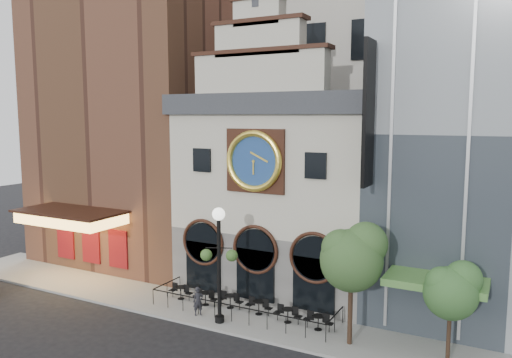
{
  "coord_description": "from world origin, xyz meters",
  "views": [
    {
      "loc": [
        13.04,
        -20.7,
        11.02
      ],
      "look_at": [
        -1.06,
        6.0,
        7.24
      ],
      "focal_mm": 35.0,
      "sensor_mm": 36.0,
      "label": 1
    }
  ],
  "objects_px": {
    "bistro_2": "(230,300)",
    "pedestrian": "(198,301)",
    "bistro_4": "(288,314)",
    "bistro_5": "(318,321)",
    "lamppost": "(219,252)",
    "bistro_1": "(205,297)",
    "tree_left": "(353,255)",
    "bistro_0": "(181,291)",
    "tree_right": "(452,289)",
    "bistro_3": "(259,306)"
  },
  "relations": [
    {
      "from": "bistro_2",
      "to": "pedestrian",
      "type": "xyz_separation_m",
      "value": [
        -1.02,
        -1.71,
        0.33
      ]
    },
    {
      "from": "bistro_4",
      "to": "bistro_5",
      "type": "height_order",
      "value": "same"
    },
    {
      "from": "bistro_5",
      "to": "lamppost",
      "type": "xyz_separation_m",
      "value": [
        -4.99,
        -1.53,
        3.37
      ]
    },
    {
      "from": "bistro_5",
      "to": "pedestrian",
      "type": "relative_size",
      "value": 0.99
    },
    {
      "from": "bistro_1",
      "to": "bistro_2",
      "type": "distance_m",
      "value": 1.52
    },
    {
      "from": "lamppost",
      "to": "tree_left",
      "type": "distance_m",
      "value": 7.01
    },
    {
      "from": "bistro_1",
      "to": "bistro_4",
      "type": "relative_size",
      "value": 1.0
    },
    {
      "from": "bistro_2",
      "to": "bistro_1",
      "type": "bearing_deg",
      "value": -168.88
    },
    {
      "from": "bistro_0",
      "to": "tree_right",
      "type": "bearing_deg",
      "value": -3.33
    },
    {
      "from": "bistro_2",
      "to": "tree_right",
      "type": "xyz_separation_m",
      "value": [
        11.87,
        -1.05,
        2.97
      ]
    },
    {
      "from": "bistro_1",
      "to": "bistro_5",
      "type": "bearing_deg",
      "value": -1.12
    },
    {
      "from": "bistro_1",
      "to": "pedestrian",
      "type": "relative_size",
      "value": 0.99
    },
    {
      "from": "bistro_3",
      "to": "bistro_2",
      "type": "bearing_deg",
      "value": 178.2
    },
    {
      "from": "bistro_0",
      "to": "bistro_3",
      "type": "bearing_deg",
      "value": 1.18
    },
    {
      "from": "bistro_1",
      "to": "bistro_2",
      "type": "height_order",
      "value": "same"
    },
    {
      "from": "tree_left",
      "to": "tree_right",
      "type": "xyz_separation_m",
      "value": [
        4.42,
        0.1,
        -0.94
      ]
    },
    {
      "from": "pedestrian",
      "to": "tree_left",
      "type": "relative_size",
      "value": 0.27
    },
    {
      "from": "lamppost",
      "to": "bistro_3",
      "type": "bearing_deg",
      "value": 30.73
    },
    {
      "from": "pedestrian",
      "to": "tree_left",
      "type": "xyz_separation_m",
      "value": [
        8.47,
        0.56,
        3.58
      ]
    },
    {
      "from": "bistro_3",
      "to": "tree_right",
      "type": "height_order",
      "value": "tree_right"
    },
    {
      "from": "lamppost",
      "to": "tree_left",
      "type": "height_order",
      "value": "lamppost"
    },
    {
      "from": "bistro_1",
      "to": "pedestrian",
      "type": "bearing_deg",
      "value": -71.6
    },
    {
      "from": "bistro_1",
      "to": "bistro_5",
      "type": "height_order",
      "value": "same"
    },
    {
      "from": "bistro_0",
      "to": "bistro_4",
      "type": "height_order",
      "value": "same"
    },
    {
      "from": "bistro_1",
      "to": "tree_left",
      "type": "height_order",
      "value": "tree_left"
    },
    {
      "from": "bistro_2",
      "to": "lamppost",
      "type": "distance_m",
      "value": 3.93
    },
    {
      "from": "bistro_0",
      "to": "bistro_1",
      "type": "xyz_separation_m",
      "value": [
        1.85,
        -0.13,
        0.0
      ]
    },
    {
      "from": "bistro_2",
      "to": "tree_left",
      "type": "height_order",
      "value": "tree_left"
    },
    {
      "from": "bistro_5",
      "to": "bistro_3",
      "type": "bearing_deg",
      "value": 174.14
    },
    {
      "from": "bistro_3",
      "to": "pedestrian",
      "type": "xyz_separation_m",
      "value": [
        -2.9,
        -1.65,
        0.33
      ]
    },
    {
      "from": "bistro_0",
      "to": "bistro_1",
      "type": "relative_size",
      "value": 1.0
    },
    {
      "from": "lamppost",
      "to": "bistro_4",
      "type": "bearing_deg",
      "value": 3.28
    },
    {
      "from": "bistro_2",
      "to": "tree_right",
      "type": "relative_size",
      "value": 0.34
    },
    {
      "from": "bistro_1",
      "to": "tree_left",
      "type": "distance_m",
      "value": 9.8
    },
    {
      "from": "lamppost",
      "to": "bistro_2",
      "type": "bearing_deg",
      "value": 80.93
    },
    {
      "from": "lamppost",
      "to": "bistro_1",
      "type": "bearing_deg",
      "value": 116.75
    },
    {
      "from": "bistro_1",
      "to": "tree_right",
      "type": "distance_m",
      "value": 13.71
    },
    {
      "from": "bistro_4",
      "to": "tree_left",
      "type": "relative_size",
      "value": 0.26
    },
    {
      "from": "bistro_0",
      "to": "tree_right",
      "type": "relative_size",
      "value": 0.34
    },
    {
      "from": "bistro_1",
      "to": "bistro_4",
      "type": "distance_m",
      "value": 5.24
    },
    {
      "from": "lamppost",
      "to": "pedestrian",
      "type": "bearing_deg",
      "value": 147.35
    },
    {
      "from": "bistro_1",
      "to": "bistro_4",
      "type": "height_order",
      "value": "same"
    },
    {
      "from": "tree_left",
      "to": "tree_right",
      "type": "height_order",
      "value": "tree_left"
    },
    {
      "from": "bistro_5",
      "to": "bistro_4",
      "type": "bearing_deg",
      "value": 176.36
    },
    {
      "from": "bistro_1",
      "to": "tree_left",
      "type": "relative_size",
      "value": 0.26
    },
    {
      "from": "bistro_3",
      "to": "lamppost",
      "type": "height_order",
      "value": "lamppost"
    },
    {
      "from": "bistro_2",
      "to": "bistro_4",
      "type": "height_order",
      "value": "same"
    },
    {
      "from": "bistro_2",
      "to": "pedestrian",
      "type": "distance_m",
      "value": 2.02
    },
    {
      "from": "pedestrian",
      "to": "lamppost",
      "type": "bearing_deg",
      "value": -55.3
    },
    {
      "from": "bistro_2",
      "to": "bistro_3",
      "type": "height_order",
      "value": "same"
    }
  ]
}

